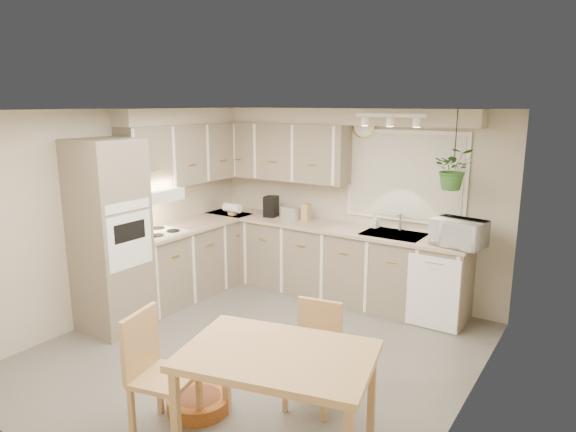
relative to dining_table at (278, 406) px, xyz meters
The scene contains 35 objects.
floor 1.64m from the dining_table, 132.33° to the left, with size 4.20×4.20×0.00m, color slate.
ceiling 2.55m from the dining_table, 132.33° to the left, with size 4.20×4.20×0.00m, color silver.
wall_back 3.53m from the dining_table, 108.09° to the left, with size 4.00×0.04×2.40m, color beige.
wall_front 1.62m from the dining_table, 139.13° to the right, with size 4.00×0.04×2.40m, color beige.
wall_left 3.38m from the dining_table, 159.06° to the left, with size 0.04×4.20×2.40m, color beige.
wall_right 1.70m from the dining_table, 51.61° to the left, with size 0.04×4.20×2.40m, color beige.
base_cab_left 3.45m from the dining_table, 143.50° to the left, with size 0.60×1.85×0.90m, color gray.
base_cab_back 3.23m from the dining_table, 113.12° to the left, with size 3.60×0.60×0.90m, color gray.
counter_left 3.48m from the dining_table, 143.40° to the left, with size 0.64×1.89×0.04m, color tan.
counter_back 3.27m from the dining_table, 113.19° to the left, with size 3.64×0.64×0.04m, color tan.
oven_stack 2.93m from the dining_table, 163.76° to the left, with size 0.65×0.65×2.10m, color gray.
wall_oven_face 2.63m from the dining_table, 161.75° to the left, with size 0.02×0.56×0.58m, color white.
upper_cab_left 3.89m from the dining_table, 143.09° to the left, with size 0.35×2.00×0.75m, color gray.
upper_cab_back 3.99m from the dining_table, 123.73° to the left, with size 2.00×0.35×0.75m, color gray.
soffit_left 4.10m from the dining_table, 143.32° to the left, with size 0.30×2.00×0.20m, color beige.
soffit_back 3.87m from the dining_table, 112.12° to the left, with size 3.60×0.30×0.20m, color beige.
cooktop 3.17m from the dining_table, 151.80° to the left, with size 0.52×0.58×0.02m, color white.
range_hood 3.29m from the dining_table, 151.97° to the left, with size 0.40×0.60×0.14m, color white.
window_blinds 3.48m from the dining_table, 96.50° to the left, with size 1.40×0.02×1.00m, color silver.
window_frame 3.49m from the dining_table, 96.48° to the left, with size 1.50×0.02×1.10m, color white.
sink 3.04m from the dining_table, 97.08° to the left, with size 0.70×0.48×0.10m, color #B3B6BB.
dishwasher_front 2.67m from the dining_table, 85.06° to the left, with size 0.58×0.01×0.83m, color white.
track_light_bar 3.36m from the dining_table, 97.73° to the left, with size 0.80×0.04×0.04m, color white.
wall_clock 3.81m from the dining_table, 105.83° to the left, with size 0.30×0.30×0.03m, color gold.
dining_table is the anchor object (origin of this frame).
chair_left 0.91m from the dining_table, 166.21° to the right, with size 0.44×0.44×0.95m, color tan.
chair_back 0.69m from the dining_table, 100.64° to the left, with size 0.41×0.41×0.87m, color tan.
braided_rug 1.83m from the dining_table, 132.50° to the left, with size 1.08×0.81×0.01m, color black.
pet_bed 0.95m from the dining_table, behind, with size 0.52×0.52×0.12m, color #B76D24.
microwave 2.99m from the dining_table, 81.89° to the left, with size 0.54×0.30×0.36m, color white.
soap_bottle 3.25m from the dining_table, 102.22° to the left, with size 0.08×0.17×0.08m, color white.
hanging_plant 3.18m from the dining_table, 83.86° to the left, with size 0.41×0.46×0.36m, color #316528.
coffee_maker 3.73m from the dining_table, 125.77° to the left, with size 0.16×0.19×0.28m, color black.
toaster 3.56m from the dining_table, 121.37° to the left, with size 0.26×0.15×0.16m, color #B3B6BB.
knife_block 3.49m from the dining_table, 118.12° to the left, with size 0.10×0.10×0.22m, color tan.
Camera 1 is at (2.88, -3.81, 2.47)m, focal length 32.00 mm.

